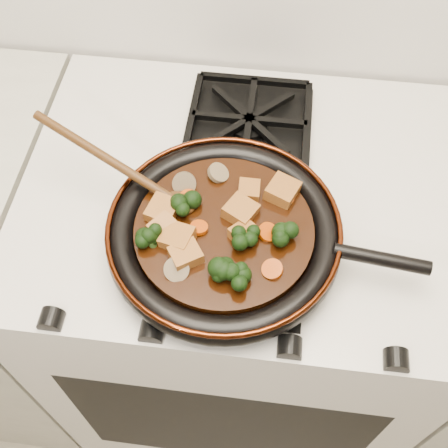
# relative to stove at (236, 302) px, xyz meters

# --- Properties ---
(stove) EXTENTS (0.76, 0.60, 0.90)m
(stove) POSITION_rel_stove_xyz_m (0.00, 0.00, 0.00)
(stove) COLOR beige
(stove) RESTS_ON ground
(burner_grate_front) EXTENTS (0.23, 0.23, 0.03)m
(burner_grate_front) POSITION_rel_stove_xyz_m (0.00, -0.14, 0.46)
(burner_grate_front) COLOR black
(burner_grate_front) RESTS_ON stove
(burner_grate_back) EXTENTS (0.23, 0.23, 0.03)m
(burner_grate_back) POSITION_rel_stove_xyz_m (0.00, 0.14, 0.46)
(burner_grate_back) COLOR black
(burner_grate_back) RESTS_ON stove
(skillet) EXTENTS (0.49, 0.36, 0.05)m
(skillet) POSITION_rel_stove_xyz_m (-0.01, -0.12, 0.49)
(skillet) COLOR black
(skillet) RESTS_ON burner_grate_front
(braising_sauce) EXTENTS (0.27, 0.27, 0.02)m
(braising_sauce) POSITION_rel_stove_xyz_m (-0.01, -0.12, 0.50)
(braising_sauce) COLOR black
(braising_sauce) RESTS_ON skillet
(tofu_cube_0) EXTENTS (0.06, 0.06, 0.02)m
(tofu_cube_0) POSITION_rel_stove_xyz_m (-0.06, -0.18, 0.52)
(tofu_cube_0) COLOR brown
(tofu_cube_0) RESTS_ON braising_sauce
(tofu_cube_1) EXTENTS (0.06, 0.06, 0.03)m
(tofu_cube_1) POSITION_rel_stove_xyz_m (-0.10, -0.14, 0.52)
(tofu_cube_1) COLOR brown
(tofu_cube_1) RESTS_ON braising_sauce
(tofu_cube_2) EXTENTS (0.06, 0.05, 0.03)m
(tofu_cube_2) POSITION_rel_stove_xyz_m (-0.08, -0.15, 0.52)
(tofu_cube_2) COLOR brown
(tofu_cube_2) RESTS_ON braising_sauce
(tofu_cube_3) EXTENTS (0.06, 0.06, 0.03)m
(tofu_cube_3) POSITION_rel_stove_xyz_m (0.01, -0.10, 0.52)
(tofu_cube_3) COLOR brown
(tofu_cube_3) RESTS_ON braising_sauce
(tofu_cube_4) EXTENTS (0.05, 0.06, 0.03)m
(tofu_cube_4) POSITION_rel_stove_xyz_m (-0.11, -0.11, 0.52)
(tofu_cube_4) COLOR brown
(tofu_cube_4) RESTS_ON braising_sauce
(tofu_cube_5) EXTENTS (0.03, 0.04, 0.02)m
(tofu_cube_5) POSITION_rel_stove_xyz_m (0.02, -0.05, 0.52)
(tofu_cube_5) COLOR brown
(tofu_cube_5) RESTS_ON braising_sauce
(tofu_cube_6) EXTENTS (0.06, 0.06, 0.03)m
(tofu_cube_6) POSITION_rel_stove_xyz_m (0.07, -0.05, 0.52)
(tofu_cube_6) COLOR brown
(tofu_cube_6) RESTS_ON braising_sauce
(tofu_cube_7) EXTENTS (0.05, 0.05, 0.03)m
(tofu_cube_7) POSITION_rel_stove_xyz_m (0.02, -0.13, 0.52)
(tofu_cube_7) COLOR brown
(tofu_cube_7) RESTS_ON braising_sauce
(broccoli_floret_0) EXTENTS (0.09, 0.08, 0.07)m
(broccoli_floret_0) POSITION_rel_stove_xyz_m (0.07, -0.13, 0.52)
(broccoli_floret_0) COLOR black
(broccoli_floret_0) RESTS_ON braising_sauce
(broccoli_floret_1) EXTENTS (0.08, 0.08, 0.07)m
(broccoli_floret_1) POSITION_rel_stove_xyz_m (-0.08, -0.10, 0.52)
(broccoli_floret_1) COLOR black
(broccoli_floret_1) RESTS_ON braising_sauce
(broccoli_floret_2) EXTENTS (0.06, 0.06, 0.06)m
(broccoli_floret_2) POSITION_rel_stove_xyz_m (0.02, -0.21, 0.52)
(broccoli_floret_2) COLOR black
(broccoli_floret_2) RESTS_ON braising_sauce
(broccoli_floret_3) EXTENTS (0.07, 0.07, 0.06)m
(broccoli_floret_3) POSITION_rel_stove_xyz_m (0.02, -0.15, 0.52)
(broccoli_floret_3) COLOR black
(broccoli_floret_3) RESTS_ON braising_sauce
(broccoli_floret_4) EXTENTS (0.08, 0.08, 0.06)m
(broccoli_floret_4) POSITION_rel_stove_xyz_m (-0.11, -0.17, 0.52)
(broccoli_floret_4) COLOR black
(broccoli_floret_4) RESTS_ON braising_sauce
(broccoli_floret_5) EXTENTS (0.07, 0.07, 0.07)m
(broccoli_floret_5) POSITION_rel_stove_xyz_m (-0.01, -0.20, 0.52)
(broccoli_floret_5) COLOR black
(broccoli_floret_5) RESTS_ON braising_sauce
(carrot_coin_0) EXTENTS (0.03, 0.03, 0.01)m
(carrot_coin_0) POSITION_rel_stove_xyz_m (-0.05, -0.13, 0.51)
(carrot_coin_0) COLOR #A53704
(carrot_coin_0) RESTS_ON braising_sauce
(carrot_coin_1) EXTENTS (0.03, 0.03, 0.02)m
(carrot_coin_1) POSITION_rel_stove_xyz_m (0.05, -0.13, 0.51)
(carrot_coin_1) COLOR #A53704
(carrot_coin_1) RESTS_ON braising_sauce
(carrot_coin_2) EXTENTS (0.03, 0.03, 0.01)m
(carrot_coin_2) POSITION_rel_stove_xyz_m (-0.07, -0.08, 0.51)
(carrot_coin_2) COLOR #A53704
(carrot_coin_2) RESTS_ON braising_sauce
(carrot_coin_3) EXTENTS (0.03, 0.03, 0.02)m
(carrot_coin_3) POSITION_rel_stove_xyz_m (0.06, -0.19, 0.51)
(carrot_coin_3) COLOR #A53704
(carrot_coin_3) RESTS_ON braising_sauce
(carrot_coin_4) EXTENTS (0.03, 0.03, 0.02)m
(carrot_coin_4) POSITION_rel_stove_xyz_m (0.08, -0.06, 0.51)
(carrot_coin_4) COLOR #A53704
(carrot_coin_4) RESTS_ON braising_sauce
(mushroom_slice_0) EXTENTS (0.04, 0.04, 0.03)m
(mushroom_slice_0) POSITION_rel_stove_xyz_m (-0.09, -0.05, 0.52)
(mushroom_slice_0) COLOR brown
(mushroom_slice_0) RESTS_ON braising_sauce
(mushroom_slice_1) EXTENTS (0.04, 0.04, 0.02)m
(mushroom_slice_1) POSITION_rel_stove_xyz_m (-0.04, -0.02, 0.52)
(mushroom_slice_1) COLOR brown
(mushroom_slice_1) RESTS_ON braising_sauce
(mushroom_slice_2) EXTENTS (0.04, 0.04, 0.03)m
(mushroom_slice_2) POSITION_rel_stove_xyz_m (-0.07, -0.21, 0.52)
(mushroom_slice_2) COLOR brown
(mushroom_slice_2) RESTS_ON braising_sauce
(wooden_spoon) EXTENTS (0.16, 0.09, 0.27)m
(wooden_spoon) POSITION_rel_stove_xyz_m (-0.16, -0.06, 0.53)
(wooden_spoon) COLOR #40240D
(wooden_spoon) RESTS_ON braising_sauce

